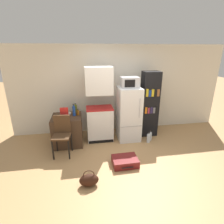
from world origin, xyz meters
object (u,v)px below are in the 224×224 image
Objects in this scene: kitchen_hutch at (100,108)px; bowl at (69,113)px; side_table at (68,130)px; suitcase_large_flat at (125,161)px; handbag at (89,180)px; bookshelf at (149,104)px; water_bottle_front at (148,138)px; chair at (62,132)px; water_bottle_middle at (150,136)px; refrigerator at (129,114)px; bottle_olive_oil at (76,109)px; bottle_amber_beer at (78,113)px; bottle_blue_soda at (74,111)px; microwave at (130,82)px; cereal_box at (64,114)px.

kitchen_hutch is 16.25× the size of bowl.
suitcase_large_flat is at bearing -42.20° from side_table.
bowl is 2.01m from handbag.
bookshelf is 0.95m from water_bottle_front.
chair is 2.29m from water_bottle_front.
handbag is 1.27× the size of water_bottle_middle.
refrigerator is 5.84× the size of bottle_olive_oil.
water_bottle_front is at bearing -107.30° from bookshelf.
bottle_blue_soda is (-0.10, -0.03, 0.06)m from bottle_amber_beer.
side_table is 2.38m from bookshelf.
bottle_blue_soda is 0.33× the size of chair.
microwave reaches higher than handbag.
bottle_blue_soda reaches higher than handbag.
kitchen_hutch is (0.87, 0.12, 0.54)m from side_table.
refrigerator is 0.86m from water_bottle_front.
bowl is 0.41× the size of cereal_box.
bookshelf reaches higher than side_table.
side_table reaches higher than water_bottle_front.
refrigerator reaches higher than side_table.
chair is (-0.95, -0.58, -0.35)m from kitchen_hutch.
cereal_box is at bearing 142.81° from suitcase_large_flat.
bottle_blue_soda is 1.04× the size of water_bottle_front.
cereal_box is at bearing -94.43° from side_table.
bottle_amber_beer is at bearing 60.37° from chair.
water_bottle_middle is (1.38, -0.30, -0.81)m from kitchen_hutch.
side_table is at bearing 172.01° from water_bottle_front.
refrigerator is 4.69× the size of bottle_blue_soda.
bowl is (-0.82, 0.05, -0.13)m from kitchen_hutch.
water_bottle_front is 1.07× the size of water_bottle_middle.
cereal_box is 0.31× the size of chair.
bottle_olive_oil is (-0.06, 0.23, 0.04)m from bottle_amber_beer.
refrigerator reaches higher than cereal_box.
bookshelf is (1.44, 0.07, 0.00)m from kitchen_hutch.
bowl is 2.26m from water_bottle_front.
bookshelf is 2.36m from cereal_box.
bottle_amber_beer is 1.33× the size of bowl.
bottle_olive_oil is at bearing 97.31° from handbag.
bottle_amber_beer is 1.76m from suitcase_large_flat.
water_bottle_front is (2.24, 0.17, -0.45)m from chair.
cereal_box reaches higher than water_bottle_front.
bookshelf is at bearing 12.74° from refrigerator.
cereal_box is (-0.02, -0.22, 0.54)m from side_table.
microwave reaches higher than water_bottle_middle.
bowl reaches higher than water_bottle_front.
handbag is at bearing -73.88° from side_table.
bottle_amber_beer is (-2.02, -0.13, -0.08)m from bookshelf.
bottle_olive_oil is 0.56m from cereal_box.
bowl is at bearing 176.85° from kitchen_hutch.
suitcase_large_flat is at bearing -126.85° from bookshelf.
bottle_olive_oil reaches higher than water_bottle_middle.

